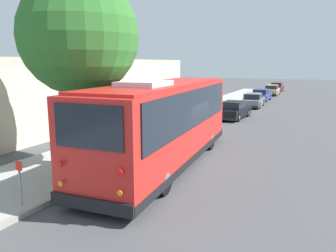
{
  "coord_description": "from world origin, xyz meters",
  "views": [
    {
      "loc": [
        -12.56,
        -5.12,
        4.13
      ],
      "look_at": [
        0.77,
        1.12,
        1.3
      ],
      "focal_mm": 35.0,
      "sensor_mm": 36.0,
      "label": 1
    }
  ],
  "objects_px": {
    "parked_sedan_black": "(234,110)",
    "parked_sedan_tan": "(272,90)",
    "parked_sedan_blue": "(261,95)",
    "fire_hydrant": "(193,119)",
    "shuttle_bus": "(165,119)",
    "parked_sedan_maroon": "(277,87)",
    "parked_sedan_gray": "(253,101)",
    "street_tree": "(81,28)",
    "sign_post_far": "(70,158)",
    "sign_post_near": "(20,182)"
  },
  "relations": [
    {
      "from": "parked_sedan_blue",
      "to": "street_tree",
      "type": "bearing_deg",
      "value": 177.27
    },
    {
      "from": "parked_sedan_gray",
      "to": "parked_sedan_blue",
      "type": "relative_size",
      "value": 1.06
    },
    {
      "from": "shuttle_bus",
      "to": "parked_sedan_maroon",
      "type": "distance_m",
      "value": 40.01
    },
    {
      "from": "sign_post_far",
      "to": "fire_hydrant",
      "type": "relative_size",
      "value": 2.02
    },
    {
      "from": "parked_sedan_gray",
      "to": "sign_post_near",
      "type": "relative_size",
      "value": 3.47
    },
    {
      "from": "shuttle_bus",
      "to": "sign_post_far",
      "type": "height_order",
      "value": "shuttle_bus"
    },
    {
      "from": "shuttle_bus",
      "to": "parked_sedan_black",
      "type": "distance_m",
      "value": 12.76
    },
    {
      "from": "sign_post_near",
      "to": "sign_post_far",
      "type": "height_order",
      "value": "sign_post_far"
    },
    {
      "from": "parked_sedan_black",
      "to": "parked_sedan_blue",
      "type": "bearing_deg",
      "value": 4.1
    },
    {
      "from": "parked_sedan_gray",
      "to": "parked_sedan_tan",
      "type": "height_order",
      "value": "parked_sedan_tan"
    },
    {
      "from": "shuttle_bus",
      "to": "parked_sedan_gray",
      "type": "relative_size",
      "value": 2.39
    },
    {
      "from": "shuttle_bus",
      "to": "sign_post_near",
      "type": "distance_m",
      "value": 5.96
    },
    {
      "from": "sign_post_near",
      "to": "fire_hydrant",
      "type": "height_order",
      "value": "sign_post_near"
    },
    {
      "from": "parked_sedan_gray",
      "to": "sign_post_near",
      "type": "bearing_deg",
      "value": 174.29
    },
    {
      "from": "parked_sedan_gray",
      "to": "sign_post_far",
      "type": "xyz_separation_m",
      "value": [
        -23.6,
        1.62,
        0.39
      ]
    },
    {
      "from": "parked_sedan_blue",
      "to": "sign_post_near",
      "type": "relative_size",
      "value": 3.27
    },
    {
      "from": "sign_post_near",
      "to": "fire_hydrant",
      "type": "distance_m",
      "value": 13.72
    },
    {
      "from": "sign_post_near",
      "to": "parked_sedan_tan",
      "type": "bearing_deg",
      "value": -2.36
    },
    {
      "from": "parked_sedan_gray",
      "to": "street_tree",
      "type": "relative_size",
      "value": 0.57
    },
    {
      "from": "parked_sedan_maroon",
      "to": "sign_post_near",
      "type": "distance_m",
      "value": 45.57
    },
    {
      "from": "parked_sedan_black",
      "to": "fire_hydrant",
      "type": "xyz_separation_m",
      "value": [
        -4.54,
        1.58,
        -0.05
      ]
    },
    {
      "from": "parked_sedan_black",
      "to": "parked_sedan_tan",
      "type": "relative_size",
      "value": 0.97
    },
    {
      "from": "shuttle_bus",
      "to": "parked_sedan_black",
      "type": "bearing_deg",
      "value": -2.66
    },
    {
      "from": "parked_sedan_black",
      "to": "parked_sedan_gray",
      "type": "relative_size",
      "value": 0.96
    },
    {
      "from": "shuttle_bus",
      "to": "sign_post_near",
      "type": "height_order",
      "value": "shuttle_bus"
    },
    {
      "from": "parked_sedan_blue",
      "to": "street_tree",
      "type": "distance_m",
      "value": 27.94
    },
    {
      "from": "sign_post_near",
      "to": "fire_hydrant",
      "type": "bearing_deg",
      "value": 0.02
    },
    {
      "from": "parked_sedan_black",
      "to": "parked_sedan_tan",
      "type": "distance_m",
      "value": 20.47
    },
    {
      "from": "parked_sedan_black",
      "to": "sign_post_far",
      "type": "xyz_separation_m",
      "value": [
        -16.23,
        1.57,
        0.39
      ]
    },
    {
      "from": "parked_sedan_black",
      "to": "sign_post_far",
      "type": "relative_size",
      "value": 2.65
    },
    {
      "from": "parked_sedan_black",
      "to": "street_tree",
      "type": "relative_size",
      "value": 0.55
    },
    {
      "from": "street_tree",
      "to": "parked_sedan_maroon",
      "type": "bearing_deg",
      "value": -3.03
    },
    {
      "from": "shuttle_bus",
      "to": "parked_sedan_maroon",
      "type": "bearing_deg",
      "value": -3.23
    },
    {
      "from": "street_tree",
      "to": "sign_post_far",
      "type": "relative_size",
      "value": 4.81
    },
    {
      "from": "parked_sedan_gray",
      "to": "parked_sedan_blue",
      "type": "xyz_separation_m",
      "value": [
        5.76,
        0.21,
        -0.01
      ]
    },
    {
      "from": "parked_sedan_blue",
      "to": "fire_hydrant",
      "type": "height_order",
      "value": "parked_sedan_blue"
    },
    {
      "from": "shuttle_bus",
      "to": "parked_sedan_gray",
      "type": "height_order",
      "value": "shuttle_bus"
    },
    {
      "from": "parked_sedan_gray",
      "to": "street_tree",
      "type": "height_order",
      "value": "street_tree"
    },
    {
      "from": "shuttle_bus",
      "to": "parked_sedan_blue",
      "type": "distance_m",
      "value": 25.86
    },
    {
      "from": "parked_sedan_blue",
      "to": "parked_sedan_maroon",
      "type": "height_order",
      "value": "parked_sedan_blue"
    },
    {
      "from": "parked_sedan_tan",
      "to": "fire_hydrant",
      "type": "height_order",
      "value": "parked_sedan_tan"
    },
    {
      "from": "parked_sedan_black",
      "to": "fire_hydrant",
      "type": "distance_m",
      "value": 4.81
    },
    {
      "from": "parked_sedan_tan",
      "to": "sign_post_far",
      "type": "bearing_deg",
      "value": 177.17
    },
    {
      "from": "shuttle_bus",
      "to": "parked_sedan_blue",
      "type": "xyz_separation_m",
      "value": [
        25.83,
        0.45,
        -1.3
      ]
    },
    {
      "from": "street_tree",
      "to": "fire_hydrant",
      "type": "distance_m",
      "value": 10.93
    },
    {
      "from": "parked_sedan_gray",
      "to": "sign_post_far",
      "type": "relative_size",
      "value": 2.76
    },
    {
      "from": "shuttle_bus",
      "to": "sign_post_near",
      "type": "relative_size",
      "value": 8.29
    },
    {
      "from": "parked_sedan_black",
      "to": "parked_sedan_gray",
      "type": "xyz_separation_m",
      "value": [
        7.38,
        -0.05,
        0.0
      ]
    },
    {
      "from": "shuttle_bus",
      "to": "parked_sedan_tan",
      "type": "distance_m",
      "value": 33.19
    },
    {
      "from": "parked_sedan_blue",
      "to": "sign_post_near",
      "type": "distance_m",
      "value": 31.43
    }
  ]
}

